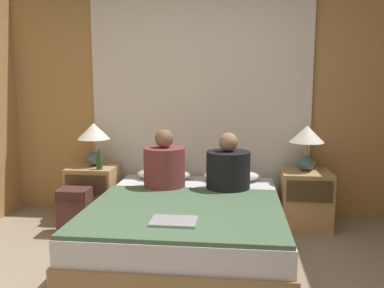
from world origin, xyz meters
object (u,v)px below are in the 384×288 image
nightstand_left (94,193)px  backpack_on_floor (75,208)px  person_left_in_bed (164,166)px  pillow_left (164,174)px  beer_bottle_on_left_stand (99,162)px  pillow_right (231,175)px  laptop_on_bed (174,221)px  lamp_left (94,137)px  nightstand_right (305,199)px  lamp_right (307,140)px  bed (188,226)px  person_right_in_bed (228,169)px

nightstand_left → backpack_on_floor: size_ratio=1.29×
person_left_in_bed → nightstand_left: bearing=158.8°
pillow_left → person_left_in_bed: 0.42m
nightstand_left → beer_bottle_on_left_stand: beer_bottle_on_left_stand is taller
pillow_right → laptop_on_bed: pillow_right is taller
lamp_left → pillow_right: 1.48m
laptop_on_bed → backpack_on_floor: (-1.10, 0.90, -0.23)m
nightstand_right → lamp_right: 0.59m
bed → pillow_left: (-0.35, 0.78, 0.28)m
lamp_left → laptop_on_bed: (1.06, -1.37, -0.40)m
pillow_left → person_left_in_bed: person_left_in_bed is taller
beer_bottle_on_left_stand → backpack_on_floor: beer_bottle_on_left_stand is taller
lamp_left → nightstand_right: bearing=-1.3°
person_left_in_bed → beer_bottle_on_left_stand: person_left_in_bed is taller
laptop_on_bed → backpack_on_floor: 1.44m
pillow_left → person_right_in_bed: 0.79m
beer_bottle_on_left_stand → pillow_left: bearing=18.3°
beer_bottle_on_left_stand → person_right_in_bed: bearing=-7.8°
lamp_left → backpack_on_floor: bearing=-94.8°
bed → pillow_left: 0.90m
person_left_in_bed → laptop_on_bed: size_ratio=1.78×
pillow_right → person_left_in_bed: 0.75m
nightstand_right → beer_bottle_on_left_stand: size_ratio=2.76×
bed → person_left_in_bed: size_ratio=3.43×
laptop_on_bed → nightstand_left: bearing=128.6°
bed → backpack_on_floor: backpack_on_floor is taller
backpack_on_floor → pillow_left: bearing=32.5°
pillow_right → nightstand_left: bearing=-177.3°
lamp_left → beer_bottle_on_left_stand: 0.32m
bed → laptop_on_bed: bearing=-92.4°
person_right_in_bed → backpack_on_floor: (-1.45, -0.11, -0.39)m
nightstand_right → bed: bearing=-146.7°
person_right_in_bed → beer_bottle_on_left_stand: 1.31m
bed → person_left_in_bed: (-0.27, 0.40, 0.44)m
beer_bottle_on_left_stand → backpack_on_floor: size_ratio=0.47×
lamp_right → lamp_left: bearing=180.0°
lamp_right → laptop_on_bed: size_ratio=1.40×
bed → lamp_left: size_ratio=4.36×
nightstand_right → laptop_on_bed: bearing=-129.9°
person_left_in_bed → person_right_in_bed: (0.60, 0.00, -0.01)m
lamp_left → backpack_on_floor: (-0.04, -0.47, -0.63)m
pillow_left → lamp_left: bearing=-178.5°
laptop_on_bed → backpack_on_floor: laptop_on_bed is taller
lamp_left → person_left_in_bed: bearing=-24.1°
pillow_left → laptop_on_bed: (0.32, -1.39, -0.02)m
person_left_in_bed → pillow_left: bearing=101.3°
nightstand_right → laptop_on_bed: 1.74m
nightstand_right → lamp_right: size_ratio=1.27×
nightstand_left → person_right_in_bed: (1.41, -0.31, 0.35)m
nightstand_left → person_right_in_bed: size_ratio=1.04×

